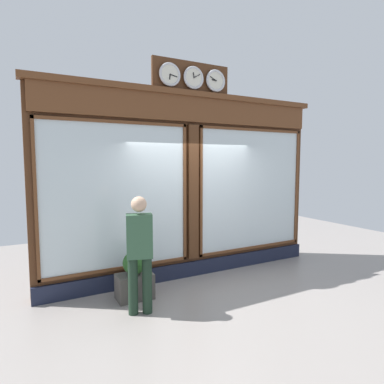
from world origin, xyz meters
The scene contains 5 objects.
ground_plane centered at (0.00, 2.80, 0.00)m, with size 14.00×14.00×0.00m, color gray.
shop_facade centered at (0.00, -0.13, 1.74)m, with size 5.65×0.42×3.97m.
pedestrian centered at (1.39, 1.02, 0.93)m, with size 0.41×0.31×1.69m.
planter_box centered at (1.30, 0.50, 0.20)m, with size 0.56×0.36×0.40m, color #4C4742.
planter_shrub centered at (1.30, 0.50, 0.58)m, with size 0.36×0.36×0.36m, color #285623.
Camera 1 is at (2.85, 5.31, 2.17)m, focal length 30.30 mm.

